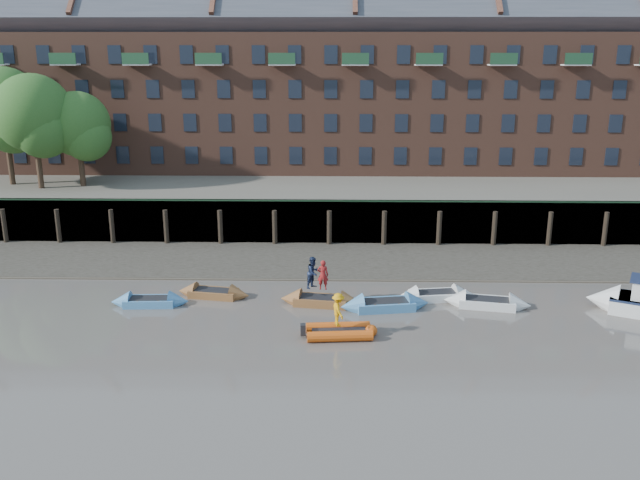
{
  "coord_description": "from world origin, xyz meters",
  "views": [
    {
      "loc": [
        -1.66,
        -25.96,
        14.16
      ],
      "look_at": [
        -2.48,
        12.0,
        3.2
      ],
      "focal_mm": 38.0,
      "sensor_mm": 36.0,
      "label": 1
    }
  ],
  "objects_px": {
    "rowboat_2": "(214,293)",
    "motor_launch": "(639,302)",
    "rowboat_3": "(321,301)",
    "person_rib_crew": "(338,310)",
    "rowboat_1": "(150,302)",
    "rowboat_4": "(385,305)",
    "person_rower_b": "(313,272)",
    "rowboat_6": "(487,303)",
    "rowboat_5": "(435,295)",
    "rib_tender": "(342,331)",
    "person_rower_a": "(323,275)"
  },
  "relations": [
    {
      "from": "rowboat_2",
      "to": "motor_launch",
      "type": "height_order",
      "value": "motor_launch"
    },
    {
      "from": "rowboat_3",
      "to": "person_rib_crew",
      "type": "bearing_deg",
      "value": -69.3
    },
    {
      "from": "rowboat_1",
      "to": "rowboat_4",
      "type": "distance_m",
      "value": 13.24
    },
    {
      "from": "motor_launch",
      "to": "person_rower_b",
      "type": "bearing_deg",
      "value": 22.5
    },
    {
      "from": "rowboat_3",
      "to": "rowboat_6",
      "type": "relative_size",
      "value": 0.97
    },
    {
      "from": "rowboat_2",
      "to": "rowboat_5",
      "type": "xyz_separation_m",
      "value": [
        12.91,
        -0.11,
        0.01
      ]
    },
    {
      "from": "rowboat_3",
      "to": "rib_tender",
      "type": "relative_size",
      "value": 1.32
    },
    {
      "from": "motor_launch",
      "to": "rowboat_5",
      "type": "bearing_deg",
      "value": 16.35
    },
    {
      "from": "rowboat_2",
      "to": "rowboat_3",
      "type": "xyz_separation_m",
      "value": [
        6.3,
        -1.12,
        0.02
      ]
    },
    {
      "from": "person_rower_a",
      "to": "rowboat_4",
      "type": "bearing_deg",
      "value": 170.26
    },
    {
      "from": "rib_tender",
      "to": "person_rower_b",
      "type": "xyz_separation_m",
      "value": [
        -1.59,
        4.62,
        1.56
      ]
    },
    {
      "from": "rib_tender",
      "to": "motor_launch",
      "type": "bearing_deg",
      "value": 6.99
    },
    {
      "from": "motor_launch",
      "to": "rowboat_4",
      "type": "bearing_deg",
      "value": 25.08
    },
    {
      "from": "rowboat_5",
      "to": "person_rib_crew",
      "type": "bearing_deg",
      "value": -145.42
    },
    {
      "from": "rowboat_1",
      "to": "rowboat_6",
      "type": "height_order",
      "value": "rowboat_6"
    },
    {
      "from": "rowboat_1",
      "to": "rowboat_3",
      "type": "distance_m",
      "value": 9.67
    },
    {
      "from": "rowboat_6",
      "to": "rowboat_2",
      "type": "bearing_deg",
      "value": -173.88
    },
    {
      "from": "rowboat_3",
      "to": "rowboat_5",
      "type": "xyz_separation_m",
      "value": [
        6.61,
        1.01,
        -0.01
      ]
    },
    {
      "from": "rowboat_4",
      "to": "rowboat_5",
      "type": "xyz_separation_m",
      "value": [
        3.03,
        1.61,
        -0.02
      ]
    },
    {
      "from": "rowboat_6",
      "to": "person_rower_b",
      "type": "xyz_separation_m",
      "value": [
        -9.77,
        0.41,
        1.58
      ]
    },
    {
      "from": "rowboat_2",
      "to": "person_rib_crew",
      "type": "bearing_deg",
      "value": -27.01
    },
    {
      "from": "rowboat_3",
      "to": "rowboat_5",
      "type": "bearing_deg",
      "value": 16.91
    },
    {
      "from": "person_rower_b",
      "to": "person_rower_a",
      "type": "bearing_deg",
      "value": -77.5
    },
    {
      "from": "rowboat_2",
      "to": "motor_launch",
      "type": "distance_m",
      "value": 23.83
    },
    {
      "from": "rowboat_2",
      "to": "rowboat_6",
      "type": "bearing_deg",
      "value": 5.21
    },
    {
      "from": "rowboat_1",
      "to": "rowboat_6",
      "type": "bearing_deg",
      "value": -2.21
    },
    {
      "from": "rowboat_3",
      "to": "rowboat_4",
      "type": "relative_size",
      "value": 0.93
    },
    {
      "from": "person_rib_crew",
      "to": "person_rower_b",
      "type": "bearing_deg",
      "value": -0.43
    },
    {
      "from": "motor_launch",
      "to": "person_rower_a",
      "type": "bearing_deg",
      "value": 23.17
    },
    {
      "from": "person_rower_b",
      "to": "person_rib_crew",
      "type": "distance_m",
      "value": 4.81
    },
    {
      "from": "rowboat_2",
      "to": "rib_tender",
      "type": "relative_size",
      "value": 1.22
    },
    {
      "from": "rowboat_6",
      "to": "person_rib_crew",
      "type": "relative_size",
      "value": 2.89
    },
    {
      "from": "rowboat_5",
      "to": "person_rower_b",
      "type": "distance_m",
      "value": 7.26
    },
    {
      "from": "rowboat_2",
      "to": "person_rower_b",
      "type": "height_order",
      "value": "person_rower_b"
    },
    {
      "from": "rowboat_4",
      "to": "person_rib_crew",
      "type": "height_order",
      "value": "person_rib_crew"
    },
    {
      "from": "rowboat_5",
      "to": "rib_tender",
      "type": "height_order",
      "value": "rowboat_5"
    },
    {
      "from": "rowboat_2",
      "to": "rowboat_5",
      "type": "height_order",
      "value": "rowboat_5"
    },
    {
      "from": "rowboat_4",
      "to": "person_rower_b",
      "type": "distance_m",
      "value": 4.4
    },
    {
      "from": "person_rower_b",
      "to": "rowboat_2",
      "type": "bearing_deg",
      "value": 118.16
    },
    {
      "from": "rowboat_6",
      "to": "rib_tender",
      "type": "relative_size",
      "value": 1.36
    },
    {
      "from": "motor_launch",
      "to": "rib_tender",
      "type": "bearing_deg",
      "value": 38.19
    },
    {
      "from": "rowboat_4",
      "to": "rowboat_3",
      "type": "bearing_deg",
      "value": 161.71
    },
    {
      "from": "person_rower_b",
      "to": "rowboat_6",
      "type": "bearing_deg",
      "value": -56.2
    },
    {
      "from": "rowboat_5",
      "to": "rib_tender",
      "type": "bearing_deg",
      "value": -144.25
    },
    {
      "from": "rowboat_6",
      "to": "person_rower_b",
      "type": "relative_size",
      "value": 2.7
    },
    {
      "from": "motor_launch",
      "to": "person_rower_b",
      "type": "height_order",
      "value": "person_rower_b"
    },
    {
      "from": "rowboat_1",
      "to": "motor_launch",
      "type": "distance_m",
      "value": 27.12
    },
    {
      "from": "person_rower_b",
      "to": "person_rib_crew",
      "type": "height_order",
      "value": "person_rower_b"
    },
    {
      "from": "rowboat_6",
      "to": "rowboat_3",
      "type": "bearing_deg",
      "value": -170.09
    },
    {
      "from": "rowboat_2",
      "to": "rowboat_3",
      "type": "relative_size",
      "value": 0.93
    }
  ]
}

